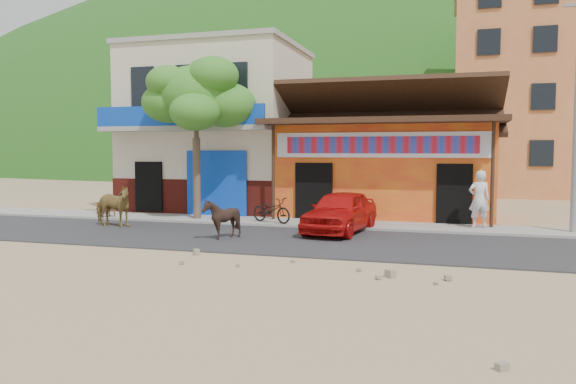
# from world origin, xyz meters

# --- Properties ---
(ground) EXTENTS (120.00, 120.00, 0.00)m
(ground) POSITION_xyz_m (0.00, 0.00, 0.00)
(ground) COLOR #9E825B
(ground) RESTS_ON ground
(road) EXTENTS (60.00, 5.00, 0.04)m
(road) POSITION_xyz_m (0.00, 2.50, 0.02)
(road) COLOR #28282B
(road) RESTS_ON ground
(sidewalk) EXTENTS (60.00, 2.00, 0.12)m
(sidewalk) POSITION_xyz_m (0.00, 6.00, 0.06)
(sidewalk) COLOR gray
(sidewalk) RESTS_ON ground
(dance_club) EXTENTS (8.00, 6.00, 3.60)m
(dance_club) POSITION_xyz_m (2.00, 10.00, 1.80)
(dance_club) COLOR orange
(dance_club) RESTS_ON ground
(cafe_building) EXTENTS (7.00, 6.00, 7.00)m
(cafe_building) POSITION_xyz_m (-5.50, 10.00, 3.50)
(cafe_building) COLOR beige
(cafe_building) RESTS_ON ground
(apartment_front) EXTENTS (9.00, 9.00, 12.00)m
(apartment_front) POSITION_xyz_m (9.00, 24.00, 6.00)
(apartment_front) COLOR #CC723F
(apartment_front) RESTS_ON ground
(hillside) EXTENTS (100.00, 40.00, 24.00)m
(hillside) POSITION_xyz_m (0.00, 70.00, 12.00)
(hillside) COLOR #194C14
(hillside) RESTS_ON ground
(tree) EXTENTS (3.00, 3.00, 6.00)m
(tree) POSITION_xyz_m (-4.60, 5.80, 3.12)
(tree) COLOR #2D721E
(tree) RESTS_ON sidewalk
(cow_tan) EXTENTS (1.79, 1.01, 1.43)m
(cow_tan) POSITION_xyz_m (-6.65, 3.41, 0.75)
(cow_tan) COLOR olive
(cow_tan) RESTS_ON road
(cow_dark) EXTENTS (1.34, 1.26, 1.20)m
(cow_dark) POSITION_xyz_m (-1.97, 2.03, 0.64)
(cow_dark) COLOR black
(cow_dark) RESTS_ON road
(red_car) EXTENTS (2.09, 4.11, 1.34)m
(red_car) POSITION_xyz_m (1.13, 4.36, 0.71)
(red_car) COLOR red
(red_car) RESTS_ON road
(scooter) EXTENTS (1.80, 1.22, 0.89)m
(scooter) POSITION_xyz_m (-1.54, 5.41, 0.57)
(scooter) COLOR black
(scooter) RESTS_ON sidewalk
(pedestrian) EXTENTS (0.78, 0.62, 1.89)m
(pedestrian) POSITION_xyz_m (5.39, 6.12, 1.06)
(pedestrian) COLOR silver
(pedestrian) RESTS_ON sidewalk
(cafe_chair_left) EXTENTS (0.56, 0.56, 0.92)m
(cafe_chair_left) POSITION_xyz_m (-8.12, 5.30, 0.58)
(cafe_chair_left) COLOR #4E311A
(cafe_chair_left) RESTS_ON sidewalk
(cafe_chair_right) EXTENTS (0.54, 0.54, 0.84)m
(cafe_chair_right) POSITION_xyz_m (-9.00, 6.16, 0.54)
(cafe_chair_right) COLOR #473117
(cafe_chair_right) RESTS_ON sidewalk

